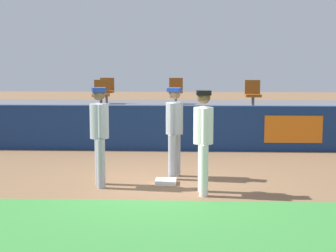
{
  "coord_description": "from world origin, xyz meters",
  "views": [
    {
      "loc": [
        0.42,
        -9.58,
        2.36
      ],
      "look_at": [
        -0.03,
        1.12,
        1.0
      ],
      "focal_mm": 54.92,
      "sensor_mm": 36.0,
      "label": 1
    }
  ],
  "objects_px": {
    "player_coach_visitor": "(174,126)",
    "seat_back_left": "(107,89)",
    "seat_front_right": "(253,93)",
    "player_fielder_home": "(204,135)",
    "seat_front_left": "(101,92)",
    "seat_back_center": "(176,89)",
    "first_base": "(166,182)",
    "player_runner_visitor": "(99,130)"
  },
  "relations": [
    {
      "from": "player_coach_visitor",
      "to": "seat_back_left",
      "type": "height_order",
      "value": "player_coach_visitor"
    },
    {
      "from": "player_coach_visitor",
      "to": "seat_back_left",
      "type": "xyz_separation_m",
      "value": [
        -2.41,
        6.48,
        0.38
      ]
    },
    {
      "from": "seat_front_right",
      "to": "player_fielder_home",
      "type": "bearing_deg",
      "value": -104.9
    },
    {
      "from": "player_fielder_home",
      "to": "seat_back_left",
      "type": "bearing_deg",
      "value": -162.4
    },
    {
      "from": "seat_front_left",
      "to": "seat_back_left",
      "type": "bearing_deg",
      "value": 94.14
    },
    {
      "from": "player_coach_visitor",
      "to": "seat_back_center",
      "type": "relative_size",
      "value": 2.18
    },
    {
      "from": "first_base",
      "to": "player_runner_visitor",
      "type": "relative_size",
      "value": 0.21
    },
    {
      "from": "seat_front_left",
      "to": "player_fielder_home",
      "type": "bearing_deg",
      "value": -64.5
    },
    {
      "from": "player_coach_visitor",
      "to": "seat_back_left",
      "type": "distance_m",
      "value": 6.92
    },
    {
      "from": "player_runner_visitor",
      "to": "seat_front_right",
      "type": "distance_m",
      "value": 6.49
    },
    {
      "from": "first_base",
      "to": "player_runner_visitor",
      "type": "distance_m",
      "value": 1.63
    },
    {
      "from": "player_coach_visitor",
      "to": "first_base",
      "type": "bearing_deg",
      "value": -0.22
    },
    {
      "from": "player_runner_visitor",
      "to": "player_coach_visitor",
      "type": "distance_m",
      "value": 1.58
    },
    {
      "from": "first_base",
      "to": "player_coach_visitor",
      "type": "distance_m",
      "value": 1.16
    },
    {
      "from": "player_runner_visitor",
      "to": "seat_back_left",
      "type": "height_order",
      "value": "player_runner_visitor"
    },
    {
      "from": "seat_back_center",
      "to": "seat_front_right",
      "type": "bearing_deg",
      "value": -38.39
    },
    {
      "from": "player_runner_visitor",
      "to": "seat_front_left",
      "type": "xyz_separation_m",
      "value": [
        -0.89,
        5.44,
        0.36
      ]
    },
    {
      "from": "player_coach_visitor",
      "to": "seat_front_left",
      "type": "relative_size",
      "value": 2.18
    },
    {
      "from": "seat_front_right",
      "to": "player_runner_visitor",
      "type": "bearing_deg",
      "value": -122.83
    },
    {
      "from": "player_coach_visitor",
      "to": "seat_front_left",
      "type": "bearing_deg",
      "value": -138.54
    },
    {
      "from": "player_fielder_home",
      "to": "seat_front_left",
      "type": "xyz_separation_m",
      "value": [
        -2.83,
        5.93,
        0.37
      ]
    },
    {
      "from": "player_fielder_home",
      "to": "seat_back_left",
      "type": "xyz_separation_m",
      "value": [
        -2.96,
        7.73,
        0.38
      ]
    },
    {
      "from": "player_coach_visitor",
      "to": "seat_back_center",
      "type": "xyz_separation_m",
      "value": [
        -0.14,
        6.48,
        0.38
      ]
    },
    {
      "from": "player_fielder_home",
      "to": "seat_front_right",
      "type": "relative_size",
      "value": 2.2
    },
    {
      "from": "player_fielder_home",
      "to": "seat_front_left",
      "type": "relative_size",
      "value": 2.2
    },
    {
      "from": "player_coach_visitor",
      "to": "seat_front_right",
      "type": "relative_size",
      "value": 2.18
    },
    {
      "from": "player_fielder_home",
      "to": "first_base",
      "type": "bearing_deg",
      "value": -139.23
    },
    {
      "from": "player_runner_visitor",
      "to": "player_coach_visitor",
      "type": "xyz_separation_m",
      "value": [
        1.38,
        0.77,
        -0.02
      ]
    },
    {
      "from": "seat_back_left",
      "to": "seat_back_center",
      "type": "bearing_deg",
      "value": -0.0
    },
    {
      "from": "player_coach_visitor",
      "to": "seat_back_left",
      "type": "bearing_deg",
      "value": -144.11
    },
    {
      "from": "seat_back_center",
      "to": "player_coach_visitor",
      "type": "bearing_deg",
      "value": -88.73
    },
    {
      "from": "seat_back_left",
      "to": "seat_front_left",
      "type": "bearing_deg",
      "value": -85.86
    },
    {
      "from": "player_fielder_home",
      "to": "seat_front_right",
      "type": "bearing_deg",
      "value": 161.76
    },
    {
      "from": "player_fielder_home",
      "to": "seat_back_center",
      "type": "relative_size",
      "value": 2.2
    },
    {
      "from": "player_runner_visitor",
      "to": "seat_back_center",
      "type": "height_order",
      "value": "player_runner_visitor"
    },
    {
      "from": "player_fielder_home",
      "to": "seat_back_center",
      "type": "distance_m",
      "value": 7.77
    },
    {
      "from": "player_coach_visitor",
      "to": "seat_front_left",
      "type": "distance_m",
      "value": 5.22
    },
    {
      "from": "first_base",
      "to": "seat_front_left",
      "type": "distance_m",
      "value": 5.8
    },
    {
      "from": "seat_back_left",
      "to": "player_fielder_home",
      "type": "bearing_deg",
      "value": -69.06
    },
    {
      "from": "seat_front_right",
      "to": "seat_back_left",
      "type": "bearing_deg",
      "value": 158.35
    },
    {
      "from": "seat_back_left",
      "to": "seat_front_right",
      "type": "bearing_deg",
      "value": -21.65
    },
    {
      "from": "first_base",
      "to": "player_fielder_home",
      "type": "distance_m",
      "value": 1.44
    }
  ]
}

